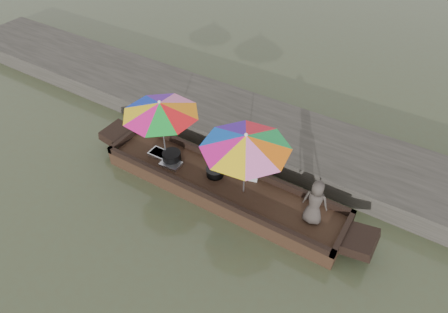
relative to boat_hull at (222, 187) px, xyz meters
The scene contains 11 objects.
water 0.17m from the boat_hull, ahead, with size 80.00×80.00×0.00m, color #414C32.
dock 2.20m from the boat_hull, 90.00° to the left, with size 22.00×2.20×0.50m, color #2D2B26.
boat_hull is the anchor object (origin of this frame).
cooking_pot 1.36m from the boat_hull, behind, with size 0.42×0.42×0.22m, color black.
tray_crayfish 1.70m from the boat_hull, behind, with size 0.46×0.32×0.09m, color silver.
tray_scallop 1.28m from the boat_hull, behind, with size 0.46×0.32×0.06m, color silver.
charcoal_grill 0.37m from the boat_hull, 156.57° to the left, with size 0.38×0.38×0.18m, color black.
supply_bag 0.74m from the boat_hull, 42.15° to the left, with size 0.28×0.22×0.26m, color silver.
vendor 2.17m from the boat_hull, ahead, with size 0.50×0.33×1.02m, color #3B342F.
umbrella_bow 1.79m from the boat_hull, behind, with size 1.67×1.67×1.55m, color orange, non-canonical shape.
umbrella_stern 1.10m from the boat_hull, ahead, with size 1.80×1.80×1.55m, color orange, non-canonical shape.
Camera 1 is at (3.29, -5.15, 6.45)m, focal length 32.00 mm.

